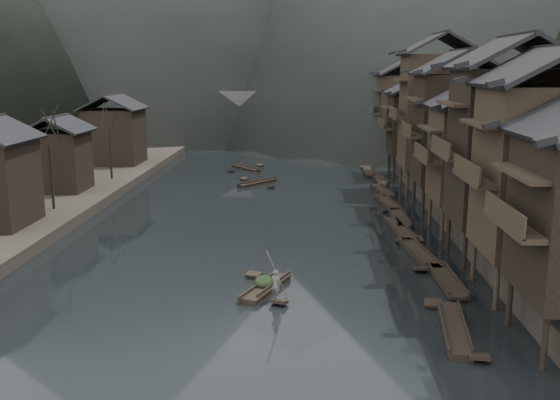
{
  "coord_description": "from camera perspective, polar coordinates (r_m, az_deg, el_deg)",
  "views": [
    {
      "loc": [
        3.89,
        -35.82,
        12.87
      ],
      "look_at": [
        1.76,
        12.92,
        2.5
      ],
      "focal_mm": 40.0,
      "sensor_mm": 36.0,
      "label": 1
    }
  ],
  "objects": [
    {
      "name": "bare_trees",
      "position": [
        52.34,
        -21.1,
        4.28
      ],
      "size": [
        3.95,
        44.75,
        7.89
      ],
      "color": "black",
      "rests_on": "left_bank"
    },
    {
      "name": "left_houses",
      "position": [
        61.44,
        -20.97,
        4.47
      ],
      "size": [
        8.1,
        53.2,
        8.73
      ],
      "color": "black",
      "rests_on": "left_bank"
    },
    {
      "name": "moored_sampans",
      "position": [
        61.15,
        9.96,
        -0.14
      ],
      "size": [
        2.96,
        67.13,
        0.47
      ],
      "color": "black",
      "rests_on": "water"
    },
    {
      "name": "stone_bridge",
      "position": [
        108.17,
        0.44,
        7.89
      ],
      "size": [
        40.0,
        6.0,
        9.0
      ],
      "color": "#4C4C4F",
      "rests_on": "ground"
    },
    {
      "name": "midriver_boats",
      "position": [
        75.63,
        -2.65,
        2.35
      ],
      "size": [
        6.7,
        15.89,
        0.45
      ],
      "color": "black",
      "rests_on": "water"
    },
    {
      "name": "stilt_houses",
      "position": [
        57.03,
        16.22,
        7.46
      ],
      "size": [
        9.0,
        67.6,
        16.6
      ],
      "color": "black",
      "rests_on": "ground"
    },
    {
      "name": "cargo_heap",
      "position": [
        37.08,
        -1.46,
        -7.0
      ],
      "size": [
        1.2,
        1.57,
        0.72
      ],
      "primitive_type": "ellipsoid",
      "color": "black",
      "rests_on": "hero_sampan"
    },
    {
      "name": "water",
      "position": [
        38.26,
        -3.51,
        -7.68
      ],
      "size": [
        300.0,
        300.0,
        0.0
      ],
      "primitive_type": "plane",
      "color": "black",
      "rests_on": "ground"
    },
    {
      "name": "hero_sampan",
      "position": [
        37.06,
        -1.34,
        -7.99
      ],
      "size": [
        2.87,
        5.41,
        0.44
      ],
      "color": "black",
      "rests_on": "water"
    },
    {
      "name": "bamboo_pole",
      "position": [
        34.14,
        -0.06,
        -2.86
      ],
      "size": [
        1.36,
        2.11,
        4.0
      ],
      "primitive_type": "cylinder",
      "rotation": [
        0.54,
        0.0,
        -0.56
      ],
      "color": "#8C7A51",
      "rests_on": "boatman"
    },
    {
      "name": "boatman",
      "position": [
        34.99,
        -0.39,
        -7.35
      ],
      "size": [
        0.73,
        0.67,
        1.68
      ],
      "primitive_type": "imported",
      "rotation": [
        0.0,
        0.0,
        2.56
      ],
      "color": "slate",
      "rests_on": "hero_sampan"
    }
  ]
}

